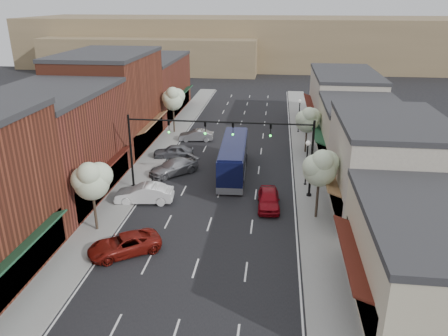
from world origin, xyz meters
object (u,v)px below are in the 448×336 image
(lamp_post_near, at_px, (307,156))
(lamp_post_far, at_px, (299,110))
(tree_left_far, at_px, (173,98))
(parked_car_e, at_px, (196,135))
(parked_car_d, at_px, (174,151))
(signal_mast_left, at_px, (156,142))
(tree_left_near, at_px, (92,180))
(parked_car_c, at_px, (174,167))
(signal_mast_right, at_px, (284,147))
(parked_car_a, at_px, (124,244))
(tree_right_far, at_px, (308,119))
(red_hatchback, at_px, (269,199))
(tree_right_near, at_px, (321,167))
(coach_bus, at_px, (233,157))
(parked_car_b, at_px, (144,194))

(lamp_post_near, xyz_separation_m, lamp_post_far, (0.00, 17.50, 0.00))
(tree_left_far, xyz_separation_m, parked_car_e, (3.38, -2.93, -3.91))
(lamp_post_near, bearing_deg, parked_car_d, 156.47)
(signal_mast_left, distance_m, tree_left_near, 8.48)
(parked_car_e, bearing_deg, lamp_post_far, 103.96)
(tree_left_far, xyz_separation_m, parked_car_c, (3.14, -14.05, -3.86))
(signal_mast_right, height_order, tree_left_far, signal_mast_right)
(signal_mast_right, xyz_separation_m, signal_mast_left, (-11.24, 0.00, 0.00))
(parked_car_a, bearing_deg, signal_mast_left, 148.54)
(parked_car_c, distance_m, parked_car_d, 4.83)
(signal_mast_left, height_order, parked_car_a, signal_mast_left)
(tree_right_far, height_order, lamp_post_far, tree_right_far)
(tree_left_near, distance_m, tree_left_far, 26.00)
(tree_left_near, xyz_separation_m, parked_car_e, (3.38, 23.07, -3.53))
(tree_left_near, bearing_deg, parked_car_a, -41.68)
(tree_left_far, relative_size, red_hatchback, 1.37)
(tree_right_near, relative_size, lamp_post_near, 1.34)
(lamp_post_near, bearing_deg, parked_car_e, 135.35)
(signal_mast_left, height_order, red_hatchback, signal_mast_left)
(tree_left_far, distance_m, parked_car_d, 10.32)
(parked_car_a, bearing_deg, parked_car_d, 149.19)
(parked_car_a, bearing_deg, parked_car_e, 145.48)
(tree_left_near, height_order, parked_car_e, tree_left_near)
(lamp_post_far, relative_size, coach_bus, 0.40)
(coach_bus, height_order, parked_car_c, coach_bus)
(tree_right_near, bearing_deg, parked_car_b, 174.90)
(signal_mast_right, distance_m, tree_left_near, 16.05)
(signal_mast_right, distance_m, parked_car_d, 15.12)
(tree_right_far, distance_m, red_hatchback, 15.27)
(parked_car_c, relative_size, parked_car_e, 1.23)
(parked_car_d, bearing_deg, tree_right_near, 41.14)
(parked_car_c, bearing_deg, lamp_post_near, 39.44)
(parked_car_a, bearing_deg, tree_left_far, 152.27)
(coach_bus, bearing_deg, parked_car_e, 116.74)
(tree_right_far, xyz_separation_m, coach_bus, (-7.55, -7.26, -2.23))
(tree_right_far, xyz_separation_m, red_hatchback, (-3.86, -14.41, -3.23))
(parked_car_d, bearing_deg, coach_bus, 52.94)
(tree_right_near, bearing_deg, tree_right_far, 90.00)
(tree_left_far, xyz_separation_m, parked_car_d, (2.05, -9.35, -3.85))
(tree_left_far, bearing_deg, signal_mast_right, -52.29)
(tree_right_near, height_order, tree_right_far, tree_right_near)
(signal_mast_right, xyz_separation_m, tree_left_far, (-13.87, 17.95, -0.02))
(lamp_post_near, distance_m, lamp_post_far, 17.50)
(signal_mast_right, bearing_deg, tree_right_near, -56.09)
(lamp_post_near, bearing_deg, signal_mast_left, -169.44)
(red_hatchback, relative_size, parked_car_a, 0.91)
(signal_mast_right, xyz_separation_m, tree_right_far, (2.73, 11.95, -0.63))
(lamp_post_far, xyz_separation_m, parked_car_e, (-12.67, -4.99, -2.31))
(tree_right_far, distance_m, tree_left_near, 25.99)
(parked_car_c, xyz_separation_m, parked_car_d, (-1.09, 4.70, 0.00))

